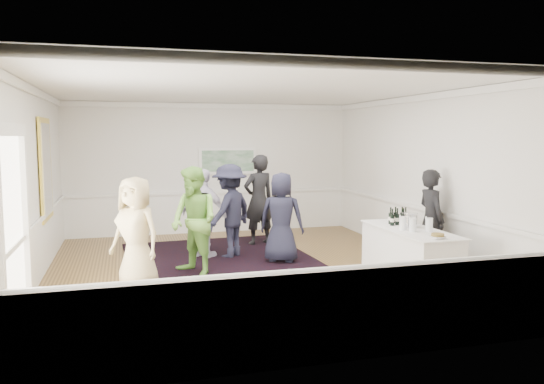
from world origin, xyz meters
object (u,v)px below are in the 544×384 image
object	(u,v)px
guest_lilac	(204,214)
guest_green	(194,221)
guest_dark_b	(259,200)
nut_bowl	(438,236)
guest_tan	(136,234)
guest_dark_a	(230,211)
guest_navy	(281,218)
serving_table	(410,254)
ice_bucket	(410,221)
bartender	(431,220)

from	to	relation	value
guest_lilac	guest_green	bearing A→B (deg)	118.57
guest_dark_b	nut_bowl	world-z (taller)	guest_dark_b
guest_tan	guest_dark_a	distance (m)	2.64
guest_dark_b	guest_lilac	bearing A→B (deg)	19.54
guest_tan	guest_lilac	world-z (taller)	guest_tan
guest_navy	guest_lilac	bearing A→B (deg)	-2.09
guest_dark_a	guest_dark_b	bearing A→B (deg)	-172.53
serving_table	nut_bowl	size ratio (longest dim) A/B	9.17
guest_dark_b	ice_bucket	distance (m)	3.80
guest_dark_a	guest_dark_b	size ratio (longest dim) A/B	0.93
guest_lilac	guest_dark_b	world-z (taller)	guest_dark_b
guest_dark_a	guest_dark_b	xyz separation A→B (m)	(0.85, 1.03, 0.07)
guest_dark_b	guest_navy	distance (m)	1.72
serving_table	guest_dark_a	bearing A→B (deg)	136.25
bartender	guest_dark_b	world-z (taller)	guest_dark_b
guest_tan	guest_dark_b	distance (m)	3.97
guest_green	guest_lilac	xyz separation A→B (m)	(0.35, 1.23, -0.06)
guest_green	guest_navy	bearing A→B (deg)	74.62
serving_table	guest_dark_a	xyz separation A→B (m)	(-2.57, 2.46, 0.49)
guest_green	guest_dark_b	world-z (taller)	guest_dark_b
guest_green	guest_dark_a	distance (m)	1.44
bartender	guest_tan	world-z (taller)	bartender
bartender	nut_bowl	xyz separation A→B (m)	(-0.77, -1.40, -0.00)
guest_green	nut_bowl	world-z (taller)	guest_green
guest_tan	guest_dark_b	xyz separation A→B (m)	(2.69, 2.92, 0.10)
bartender	guest_green	bearing A→B (deg)	80.95
guest_lilac	ice_bucket	bearing A→B (deg)	-172.89
serving_table	guest_navy	world-z (taller)	guest_navy
serving_table	guest_lilac	bearing A→B (deg)	140.57
bartender	guest_dark_a	world-z (taller)	guest_dark_a
serving_table	guest_tan	size ratio (longest dim) A/B	1.20
guest_navy	nut_bowl	size ratio (longest dim) A/B	7.38
ice_bucket	guest_lilac	bearing A→B (deg)	142.63
guest_navy	ice_bucket	distance (m)	2.41
guest_green	guest_navy	world-z (taller)	guest_green
guest_dark_a	guest_navy	world-z (taller)	guest_dark_a
guest_tan	guest_lilac	distance (m)	2.38
guest_navy	nut_bowl	distance (m)	3.12
guest_lilac	guest_dark_a	world-z (taller)	guest_dark_a
guest_dark_b	guest_dark_a	bearing A→B (deg)	34.50
guest_navy	ice_bucket	size ratio (longest dim) A/B	6.61
serving_table	guest_dark_b	distance (m)	3.93
nut_bowl	guest_dark_b	bearing A→B (deg)	111.08
guest_dark_a	nut_bowl	xyz separation A→B (m)	(2.52, -3.33, -0.02)
serving_table	guest_dark_a	world-z (taller)	guest_dark_a
serving_table	bartender	distance (m)	1.02
bartender	guest_tan	size ratio (longest dim) A/B	1.01
bartender	guest_dark_b	xyz separation A→B (m)	(-2.45, 2.95, 0.09)
guest_green	ice_bucket	size ratio (longest dim) A/B	7.24
nut_bowl	bartender	bearing A→B (deg)	61.08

